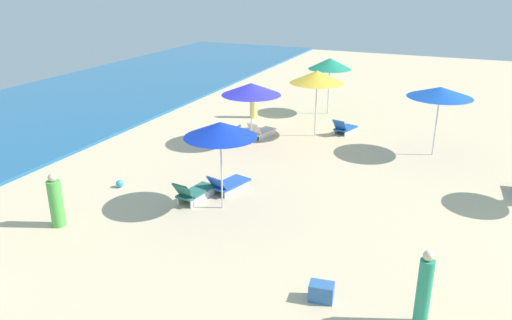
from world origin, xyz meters
TOP-DOWN VIEW (x-y plane):
  - umbrella_1 at (-2.53, 10.95)m, footprint 2.12×2.12m
  - lounge_chair_1_0 at (-1.37, 11.33)m, footprint 1.58×0.99m
  - lounge_chair_1_1 at (-2.44, 11.96)m, footprint 1.55×0.76m
  - umbrella_2 at (5.36, 10.53)m, footprint 2.26×2.26m
  - lounge_chair_2_0 at (6.20, 9.46)m, footprint 1.36×0.92m
  - umbrella_3 at (4.87, 5.65)m, footprint 2.39×2.39m
  - umbrella_4 at (9.10, 11.04)m, footprint 2.08×2.08m
  - umbrella_5 at (3.24, 12.57)m, footprint 2.37×2.37m
  - lounge_chair_5_0 at (4.18, 12.54)m, footprint 1.49×0.84m
  - lounge_chair_5_1 at (3.83, 13.87)m, footprint 1.60×0.93m
  - beachgoer_0 at (6.99, 14.13)m, footprint 0.50×0.50m
  - beachgoer_2 at (-5.34, 14.61)m, footprint 0.41×0.41m
  - beachgoer_3 at (-5.67, 4.90)m, footprint 0.36×0.36m
  - beach_ball_0 at (-2.50, 14.74)m, footprint 0.25×0.25m
  - cooler_box_1 at (-5.70, 6.94)m, footprint 0.42×0.57m

SIDE VIEW (x-z plane):
  - beach_ball_0 at x=-2.50m, z-range 0.00..0.25m
  - cooler_box_1 at x=-5.70m, z-range 0.00..0.40m
  - lounge_chair_2_0 at x=6.20m, z-range -0.11..0.60m
  - lounge_chair_1_0 at x=-1.37m, z-range -0.09..0.58m
  - lounge_chair_5_0 at x=4.18m, z-range -0.12..0.65m
  - lounge_chair_5_1 at x=3.83m, z-range -0.08..0.62m
  - lounge_chair_1_1 at x=-2.44m, z-range -0.11..0.68m
  - beachgoer_2 at x=-5.34m, z-range -0.06..1.49m
  - beachgoer_0 at x=6.99m, z-range -0.06..1.58m
  - beachgoer_3 at x=-5.67m, z-range -0.04..1.64m
  - umbrella_5 at x=3.24m, z-range 1.03..3.56m
  - umbrella_1 at x=-2.53m, z-range 1.11..3.78m
  - umbrella_3 at x=4.87m, z-range 1.13..3.78m
  - umbrella_4 at x=9.10m, z-range 1.11..3.85m
  - umbrella_2 at x=5.36m, z-range 1.15..3.96m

